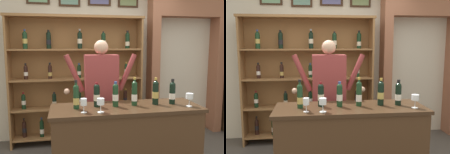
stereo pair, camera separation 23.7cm
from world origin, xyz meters
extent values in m
cube|color=beige|center=(0.00, 1.73, 1.50)|extent=(12.00, 0.16, 3.00)
cube|color=olive|center=(-1.52, 1.38, 1.06)|extent=(0.03, 0.32, 2.13)
cube|color=olive|center=(0.62, 1.38, 1.06)|extent=(0.03, 0.32, 2.13)
cube|color=olive|center=(-0.45, 1.54, 1.06)|extent=(2.17, 0.02, 2.13)
cube|color=olive|center=(-0.45, 1.38, 0.13)|extent=(2.11, 0.31, 0.03)
cylinder|color=black|center=(-1.33, 1.40, 0.26)|extent=(0.07, 0.07, 0.23)
sphere|color=black|center=(-1.33, 1.40, 0.38)|extent=(0.07, 0.07, 0.07)
cylinder|color=black|center=(-1.33, 1.40, 0.42)|extent=(0.02, 0.02, 0.08)
cylinder|color=black|center=(-1.33, 1.40, 0.45)|extent=(0.03, 0.03, 0.03)
cylinder|color=black|center=(-1.33, 1.40, 0.26)|extent=(0.07, 0.07, 0.07)
cylinder|color=black|center=(-1.05, 1.36, 0.27)|extent=(0.07, 0.07, 0.24)
sphere|color=black|center=(-1.05, 1.36, 0.39)|extent=(0.07, 0.07, 0.07)
cylinder|color=black|center=(-1.05, 1.36, 0.43)|extent=(0.03, 0.03, 0.08)
cylinder|color=navy|center=(-1.05, 1.36, 0.46)|extent=(0.03, 0.03, 0.03)
cylinder|color=silver|center=(-1.05, 1.36, 0.24)|extent=(0.07, 0.07, 0.08)
cylinder|color=black|center=(-0.77, 1.39, 0.27)|extent=(0.07, 0.07, 0.24)
sphere|color=black|center=(-0.77, 1.39, 0.39)|extent=(0.07, 0.07, 0.07)
cylinder|color=black|center=(-0.77, 1.39, 0.42)|extent=(0.03, 0.03, 0.06)
cylinder|color=navy|center=(-0.77, 1.39, 0.44)|extent=(0.03, 0.03, 0.03)
cylinder|color=black|center=(-0.77, 1.39, 0.26)|extent=(0.07, 0.07, 0.08)
cylinder|color=black|center=(-0.43, 1.41, 0.27)|extent=(0.07, 0.07, 0.25)
sphere|color=black|center=(-0.43, 1.41, 0.40)|extent=(0.07, 0.07, 0.07)
cylinder|color=black|center=(-0.43, 1.41, 0.43)|extent=(0.03, 0.03, 0.07)
cylinder|color=#B79338|center=(-0.43, 1.41, 0.45)|extent=(0.03, 0.03, 0.03)
cylinder|color=beige|center=(-0.43, 1.41, 0.25)|extent=(0.07, 0.07, 0.08)
cylinder|color=#19381E|center=(-0.18, 1.37, 0.26)|extent=(0.07, 0.07, 0.23)
sphere|color=#19381E|center=(-0.18, 1.37, 0.39)|extent=(0.07, 0.07, 0.07)
cylinder|color=#19381E|center=(-0.18, 1.37, 0.42)|extent=(0.03, 0.03, 0.08)
cylinder|color=black|center=(-0.18, 1.37, 0.45)|extent=(0.03, 0.03, 0.03)
cylinder|color=tan|center=(-0.18, 1.37, 0.26)|extent=(0.07, 0.07, 0.08)
cylinder|color=black|center=(0.18, 1.35, 0.27)|extent=(0.07, 0.07, 0.25)
sphere|color=black|center=(0.18, 1.35, 0.40)|extent=(0.07, 0.07, 0.07)
cylinder|color=black|center=(0.18, 1.35, 0.43)|extent=(0.02, 0.02, 0.08)
cylinder|color=navy|center=(0.18, 1.35, 0.46)|extent=(0.03, 0.03, 0.03)
cylinder|color=silver|center=(0.18, 1.35, 0.23)|extent=(0.07, 0.07, 0.08)
cylinder|color=black|center=(0.46, 1.38, 0.26)|extent=(0.07, 0.07, 0.22)
sphere|color=black|center=(0.46, 1.38, 0.38)|extent=(0.07, 0.07, 0.07)
cylinder|color=black|center=(0.46, 1.38, 0.40)|extent=(0.03, 0.03, 0.06)
cylinder|color=maroon|center=(0.46, 1.38, 0.42)|extent=(0.03, 0.03, 0.03)
cylinder|color=black|center=(0.46, 1.38, 0.25)|extent=(0.07, 0.07, 0.07)
cube|color=olive|center=(-0.45, 1.38, 0.62)|extent=(2.11, 0.31, 0.02)
cylinder|color=black|center=(-1.32, 1.37, 0.73)|extent=(0.07, 0.07, 0.20)
sphere|color=black|center=(-1.32, 1.37, 0.84)|extent=(0.07, 0.07, 0.07)
cylinder|color=black|center=(-1.32, 1.37, 0.87)|extent=(0.03, 0.03, 0.07)
cylinder|color=maroon|center=(-1.32, 1.37, 0.89)|extent=(0.03, 0.03, 0.03)
cylinder|color=silver|center=(-1.32, 1.37, 0.74)|extent=(0.07, 0.07, 0.07)
cylinder|color=black|center=(-0.83, 1.35, 0.73)|extent=(0.07, 0.07, 0.20)
sphere|color=black|center=(-0.83, 1.35, 0.84)|extent=(0.07, 0.07, 0.07)
cylinder|color=black|center=(-0.83, 1.35, 0.86)|extent=(0.03, 0.03, 0.06)
cylinder|color=black|center=(-0.83, 1.35, 0.88)|extent=(0.03, 0.03, 0.03)
cylinder|color=beige|center=(-0.83, 1.35, 0.71)|extent=(0.07, 0.07, 0.07)
cylinder|color=black|center=(-0.42, 1.37, 0.73)|extent=(0.07, 0.07, 0.20)
sphere|color=black|center=(-0.42, 1.37, 0.84)|extent=(0.07, 0.07, 0.07)
cylinder|color=black|center=(-0.42, 1.37, 0.86)|extent=(0.03, 0.03, 0.06)
cylinder|color=black|center=(-0.42, 1.37, 0.89)|extent=(0.03, 0.03, 0.03)
cylinder|color=silver|center=(-0.42, 1.37, 0.72)|extent=(0.07, 0.07, 0.07)
cylinder|color=black|center=(-0.06, 1.40, 0.73)|extent=(0.07, 0.07, 0.20)
sphere|color=black|center=(-0.06, 1.40, 0.84)|extent=(0.07, 0.07, 0.07)
cylinder|color=black|center=(-0.06, 1.40, 0.87)|extent=(0.03, 0.03, 0.08)
cylinder|color=black|center=(-0.06, 1.40, 0.90)|extent=(0.04, 0.04, 0.03)
cylinder|color=black|center=(-0.06, 1.40, 0.72)|extent=(0.07, 0.07, 0.06)
cylinder|color=black|center=(0.38, 1.41, 0.73)|extent=(0.07, 0.07, 0.20)
sphere|color=black|center=(0.38, 1.41, 0.84)|extent=(0.07, 0.07, 0.07)
cylinder|color=black|center=(0.38, 1.41, 0.86)|extent=(0.03, 0.03, 0.06)
cylinder|color=#B79338|center=(0.38, 1.41, 0.88)|extent=(0.03, 0.03, 0.03)
cylinder|color=black|center=(0.38, 1.41, 0.70)|extent=(0.07, 0.07, 0.06)
cube|color=olive|center=(-0.45, 1.38, 1.10)|extent=(2.11, 0.31, 0.02)
cylinder|color=black|center=(-1.26, 1.38, 1.21)|extent=(0.06, 0.06, 0.19)
sphere|color=black|center=(-1.26, 1.38, 1.31)|extent=(0.06, 0.06, 0.06)
cylinder|color=black|center=(-1.26, 1.38, 1.33)|extent=(0.03, 0.03, 0.06)
cylinder|color=black|center=(-1.26, 1.38, 1.36)|extent=(0.03, 0.03, 0.03)
cylinder|color=silver|center=(-1.26, 1.38, 1.20)|extent=(0.06, 0.06, 0.06)
cylinder|color=black|center=(-0.89, 1.39, 1.21)|extent=(0.06, 0.06, 0.19)
sphere|color=black|center=(-0.89, 1.39, 1.31)|extent=(0.06, 0.06, 0.06)
cylinder|color=black|center=(-0.89, 1.39, 1.34)|extent=(0.03, 0.03, 0.07)
cylinder|color=black|center=(-0.89, 1.39, 1.36)|extent=(0.03, 0.03, 0.03)
cylinder|color=tan|center=(-0.89, 1.39, 1.19)|extent=(0.06, 0.06, 0.06)
cylinder|color=black|center=(-0.42, 1.40, 1.20)|extent=(0.06, 0.06, 0.18)
sphere|color=black|center=(-0.42, 1.40, 1.30)|extent=(0.06, 0.06, 0.06)
cylinder|color=black|center=(-0.42, 1.40, 1.32)|extent=(0.03, 0.03, 0.06)
cylinder|color=navy|center=(-0.42, 1.40, 1.34)|extent=(0.03, 0.03, 0.03)
cylinder|color=silver|center=(-0.42, 1.40, 1.19)|extent=(0.06, 0.06, 0.06)
cylinder|color=#19381E|center=(-0.07, 1.38, 1.20)|extent=(0.06, 0.06, 0.18)
sphere|color=#19381E|center=(-0.07, 1.38, 1.30)|extent=(0.06, 0.06, 0.06)
cylinder|color=#19381E|center=(-0.07, 1.38, 1.33)|extent=(0.03, 0.03, 0.07)
cylinder|color=#B79338|center=(-0.07, 1.38, 1.36)|extent=(0.03, 0.03, 0.03)
cylinder|color=silver|center=(-0.07, 1.38, 1.21)|extent=(0.06, 0.06, 0.06)
cylinder|color=#19381E|center=(0.39, 1.40, 1.21)|extent=(0.06, 0.06, 0.19)
sphere|color=#19381E|center=(0.39, 1.40, 1.31)|extent=(0.06, 0.06, 0.06)
cylinder|color=#19381E|center=(0.39, 1.40, 1.33)|extent=(0.03, 0.03, 0.06)
cylinder|color=#B79338|center=(0.39, 1.40, 1.35)|extent=(0.03, 0.03, 0.03)
cylinder|color=silver|center=(0.39, 1.40, 1.21)|extent=(0.06, 0.06, 0.06)
cube|color=olive|center=(-0.45, 1.38, 1.58)|extent=(2.11, 0.31, 0.02)
cylinder|color=#19381E|center=(-1.25, 1.37, 1.71)|extent=(0.08, 0.08, 0.23)
sphere|color=#19381E|center=(-1.25, 1.37, 1.83)|extent=(0.07, 0.07, 0.07)
cylinder|color=#19381E|center=(-1.25, 1.37, 1.86)|extent=(0.03, 0.03, 0.07)
cylinder|color=navy|center=(-1.25, 1.37, 1.89)|extent=(0.03, 0.03, 0.03)
cylinder|color=tan|center=(-1.25, 1.37, 1.72)|extent=(0.08, 0.08, 0.07)
cylinder|color=black|center=(-0.89, 1.42, 1.71)|extent=(0.08, 0.08, 0.23)
sphere|color=black|center=(-0.89, 1.42, 1.83)|extent=(0.07, 0.07, 0.07)
cylinder|color=black|center=(-0.89, 1.42, 1.86)|extent=(0.03, 0.03, 0.07)
cylinder|color=black|center=(-0.89, 1.42, 1.88)|extent=(0.04, 0.04, 0.03)
cylinder|color=black|center=(-0.89, 1.42, 1.70)|extent=(0.08, 0.08, 0.07)
cylinder|color=black|center=(-0.40, 1.38, 1.71)|extent=(0.08, 0.08, 0.23)
sphere|color=black|center=(-0.40, 1.38, 1.83)|extent=(0.07, 0.07, 0.07)
cylinder|color=black|center=(-0.40, 1.38, 1.87)|extent=(0.03, 0.03, 0.08)
cylinder|color=#99999E|center=(-0.40, 1.38, 1.90)|extent=(0.03, 0.03, 0.03)
cylinder|color=beige|center=(-0.40, 1.38, 1.72)|extent=(0.08, 0.08, 0.07)
cylinder|color=black|center=(-0.01, 1.35, 1.71)|extent=(0.08, 0.08, 0.22)
sphere|color=black|center=(-0.01, 1.35, 1.82)|extent=(0.07, 0.07, 0.07)
cylinder|color=black|center=(-0.01, 1.35, 1.84)|extent=(0.03, 0.03, 0.06)
cylinder|color=black|center=(-0.01, 1.35, 1.86)|extent=(0.03, 0.03, 0.03)
cylinder|color=beige|center=(-0.01, 1.35, 1.69)|extent=(0.08, 0.08, 0.07)
cylinder|color=black|center=(0.41, 1.40, 1.71)|extent=(0.08, 0.08, 0.22)
sphere|color=black|center=(0.41, 1.40, 1.82)|extent=(0.07, 0.07, 0.07)
cylinder|color=black|center=(0.41, 1.40, 1.85)|extent=(0.04, 0.04, 0.08)
cylinder|color=black|center=(0.41, 1.40, 1.88)|extent=(0.04, 0.04, 0.03)
cylinder|color=beige|center=(0.41, 1.40, 1.68)|extent=(0.08, 0.08, 0.07)
cube|color=olive|center=(-0.45, 1.38, 2.11)|extent=(2.21, 0.34, 0.04)
cube|color=#935B42|center=(0.92, 1.53, 1.08)|extent=(0.15, 0.36, 2.15)
cube|color=#935B42|center=(1.55, 1.53, 2.35)|extent=(1.42, 0.36, 0.40)
cube|color=black|center=(1.55, 1.76, 1.08)|extent=(1.12, 0.08, 2.15)
cube|color=#422B19|center=(0.04, 0.00, 0.46)|extent=(1.67, 0.57, 0.92)
cube|color=#352214|center=(0.04, 0.00, 0.94)|extent=(1.72, 0.60, 0.04)
cylinder|color=#2D3347|center=(-0.25, 0.60, 0.45)|extent=(0.11, 0.11, 0.91)
cylinder|color=#2D3347|center=(-0.07, 0.60, 0.45)|extent=(0.11, 0.11, 0.91)
cube|color=maroon|center=(-0.16, 0.60, 1.22)|extent=(0.45, 0.22, 0.62)
sphere|color=tan|center=(-0.16, 0.60, 1.63)|extent=(0.19, 0.19, 0.19)
cylinder|color=maroon|center=(-0.53, 0.60, 1.29)|extent=(0.27, 0.07, 0.51)
sphere|color=tan|center=(-0.63, 0.60, 1.04)|extent=(0.08, 0.08, 0.08)
cylinder|color=maroon|center=(0.20, 0.60, 1.29)|extent=(0.27, 0.07, 0.51)
sphere|color=tan|center=(0.31, 0.60, 1.04)|extent=(0.08, 0.08, 0.08)
cylinder|color=#19381E|center=(-0.53, 0.01, 1.08)|extent=(0.06, 0.06, 0.24)
sphere|color=#19381E|center=(-0.53, 0.01, 1.20)|extent=(0.06, 0.06, 0.06)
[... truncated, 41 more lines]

